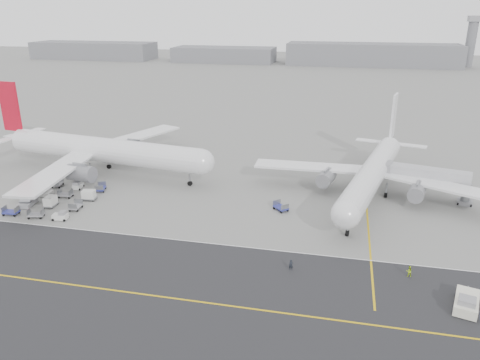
% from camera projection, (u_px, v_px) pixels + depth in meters
% --- Properties ---
extents(ground, '(700.00, 700.00, 0.00)m').
position_uv_depth(ground, '(187.00, 234.00, 78.87)').
color(ground, gray).
rests_on(ground, ground).
extents(taxiway, '(220.00, 59.00, 0.03)m').
position_uv_depth(taxiway, '(179.00, 299.00, 61.38)').
color(taxiway, '#29292C').
rests_on(taxiway, ground).
extents(horizon_buildings, '(520.00, 28.00, 28.00)m').
position_uv_depth(horizon_buildings, '(355.00, 65.00, 310.80)').
color(horizon_buildings, slate).
rests_on(horizon_buildings, ground).
extents(control_tower, '(7.00, 7.00, 31.25)m').
position_uv_depth(control_tower, '(471.00, 41.00, 295.47)').
color(control_tower, slate).
rests_on(control_tower, ground).
extents(airliner_a, '(56.95, 55.96, 19.72)m').
position_uv_depth(airliner_a, '(99.00, 150.00, 106.14)').
color(airliner_a, white).
rests_on(airliner_a, ground).
extents(airliner_b, '(48.30, 49.38, 17.30)m').
position_uv_depth(airliner_b, '(373.00, 172.00, 93.57)').
color(airliner_b, white).
rests_on(airliner_b, ground).
extents(pushback_tug, '(4.19, 7.67, 2.16)m').
position_uv_depth(pushback_tug, '(467.00, 302.00, 59.22)').
color(pushback_tug, silver).
rests_on(pushback_tug, ground).
extents(jet_bridge, '(17.25, 6.90, 6.44)m').
position_uv_depth(jet_bridge, '(428.00, 177.00, 92.54)').
color(jet_bridge, gray).
rests_on(jet_bridge, ground).
extents(gse_cluster, '(21.90, 25.43, 2.14)m').
position_uv_depth(gse_cluster, '(59.00, 202.00, 92.02)').
color(gse_cluster, gray).
rests_on(gse_cluster, ground).
extents(stray_dolly, '(3.28, 3.29, 1.77)m').
position_uv_depth(stray_dolly, '(281.00, 210.00, 88.27)').
color(stray_dolly, silver).
rests_on(stray_dolly, ground).
extents(ground_crew_a, '(0.67, 0.49, 1.69)m').
position_uv_depth(ground_crew_a, '(291.00, 265.00, 67.88)').
color(ground_crew_a, black).
rests_on(ground_crew_a, ground).
extents(ground_crew_b, '(0.91, 0.77, 1.66)m').
position_uv_depth(ground_crew_b, '(409.00, 271.00, 66.34)').
color(ground_crew_b, '#AAD218').
rests_on(ground_crew_b, ground).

